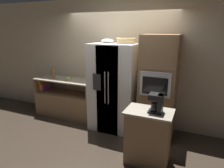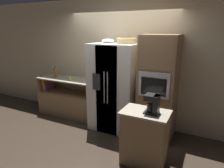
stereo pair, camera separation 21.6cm
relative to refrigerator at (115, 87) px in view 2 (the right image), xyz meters
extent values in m
plane|color=#382D23|center=(-0.04, -0.03, -0.93)|extent=(20.00, 20.00, 0.00)
cube|color=beige|center=(-0.04, 0.42, 0.47)|extent=(12.00, 0.06, 2.80)
cube|color=#93704C|center=(-1.35, 0.10, -0.64)|extent=(1.54, 0.58, 0.58)
cube|color=#93704C|center=(-1.35, 0.10, -0.34)|extent=(1.47, 0.53, 0.02)
cube|color=#93704C|center=(-2.10, 0.10, -0.18)|extent=(0.04, 0.58, 0.34)
cube|color=#93704C|center=(-0.60, 0.10, -0.18)|extent=(0.04, 0.58, 0.34)
cube|color=#ADA38E|center=(-1.35, 0.10, 0.01)|extent=(1.54, 0.58, 0.03)
cube|color=orange|center=(-2.03, 0.07, -0.20)|extent=(0.05, 0.28, 0.27)
cube|color=orange|center=(-1.98, 0.07, -0.23)|extent=(0.03, 0.31, 0.20)
cube|color=#934784|center=(-1.93, 0.07, -0.24)|extent=(0.05, 0.34, 0.18)
cube|color=white|center=(0.00, 0.01, 0.00)|extent=(0.98, 0.75, 1.85)
cube|color=white|center=(-0.01, -0.37, 0.00)|extent=(0.48, 0.02, 1.82)
cube|color=white|center=(0.01, -0.37, 0.00)|extent=(0.48, 0.02, 1.82)
cylinder|color=#B2B2B7|center=(-0.04, -0.40, 0.09)|extent=(0.02, 0.02, 0.65)
cylinder|color=#B2B2B7|center=(0.04, -0.40, 0.09)|extent=(0.02, 0.02, 0.65)
cube|color=#2D2D33|center=(-0.22, -0.39, 0.19)|extent=(0.18, 0.01, 0.33)
cube|color=#93704C|center=(0.93, 0.05, 0.10)|extent=(0.68, 0.68, 2.05)
cube|color=silver|center=(0.93, -0.31, 0.25)|extent=(0.56, 0.04, 0.46)
cube|color=black|center=(0.93, -0.33, 0.22)|extent=(0.46, 0.01, 0.32)
cylinder|color=#B2B2B7|center=(0.93, -0.35, 0.42)|extent=(0.49, 0.02, 0.02)
cube|color=olive|center=(0.93, -0.29, 0.80)|extent=(0.64, 0.01, 0.58)
cube|color=#93704C|center=(0.98, -0.92, -0.49)|extent=(0.68, 0.45, 0.88)
cube|color=#ADA38E|center=(0.98, -0.92, -0.03)|extent=(0.74, 0.49, 0.03)
cylinder|color=tan|center=(0.21, 0.10, 0.98)|extent=(0.37, 0.37, 0.10)
torus|color=tan|center=(0.21, 0.10, 1.02)|extent=(0.39, 0.39, 0.03)
ellipsoid|color=white|center=(-0.19, 0.07, 0.97)|extent=(0.26, 0.26, 0.08)
cylinder|color=brown|center=(-1.69, 0.06, 0.13)|extent=(0.07, 0.07, 0.22)
cone|color=brown|center=(-1.69, 0.06, 0.26)|extent=(0.07, 0.07, 0.04)
cylinder|color=brown|center=(-1.69, 0.06, 0.30)|extent=(0.03, 0.03, 0.04)
cylinder|color=#B2D166|center=(-1.21, 0.02, 0.06)|extent=(0.09, 0.09, 0.08)
torus|color=#B2D166|center=(-1.16, 0.02, 0.06)|extent=(0.06, 0.01, 0.06)
cube|color=black|center=(1.07, -0.94, -0.01)|extent=(0.21, 0.19, 0.02)
cylinder|color=black|center=(1.06, -0.94, 0.07)|extent=(0.12, 0.12, 0.12)
cube|color=black|center=(1.14, -0.94, 0.13)|extent=(0.07, 0.16, 0.29)
cube|color=black|center=(1.07, -0.94, 0.23)|extent=(0.21, 0.19, 0.08)
camera|label=1|loc=(1.59, -3.79, 1.22)|focal=32.00mm
camera|label=2|loc=(1.78, -3.70, 1.22)|focal=32.00mm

